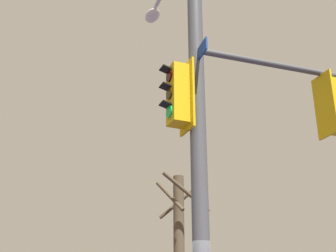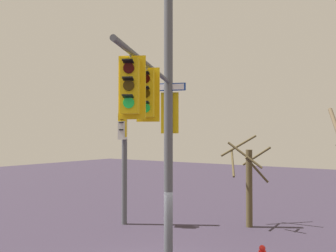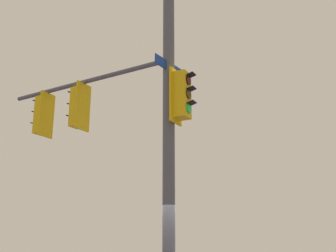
{
  "view_description": "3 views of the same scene",
  "coord_description": "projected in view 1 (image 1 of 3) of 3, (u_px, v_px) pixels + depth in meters",
  "views": [
    {
      "loc": [
        -6.94,
        0.06,
        1.49
      ],
      "look_at": [
        0.29,
        0.76,
        4.45
      ],
      "focal_mm": 48.74,
      "sensor_mm": 36.0,
      "label": 1
    },
    {
      "loc": [
        6.81,
        -9.24,
        4.26
      ],
      "look_at": [
        0.08,
        0.52,
        4.55
      ],
      "focal_mm": 39.56,
      "sensor_mm": 36.0,
      "label": 2
    },
    {
      "loc": [
        5.43,
        7.68,
        1.68
      ],
      "look_at": [
        0.52,
        0.57,
        4.17
      ],
      "focal_mm": 44.12,
      "sensor_mm": 36.0,
      "label": 3
    }
  ],
  "objects": [
    {
      "name": "main_signal_pole_assembly",
      "position": [
        241.0,
        102.0,
        8.41
      ],
      "size": [
        3.48,
        6.33,
        9.16
      ],
      "rotation": [
        0.0,
        0.0,
        5.14
      ],
      "color": "#4C4F54",
      "rests_on": "ground"
    }
  ]
}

